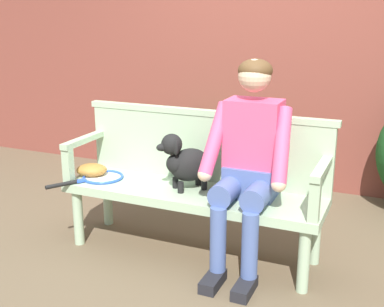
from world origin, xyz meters
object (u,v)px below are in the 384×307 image
at_px(person_seated, 249,158).
at_px(baseball_glove, 92,170).
at_px(dog_on_bench, 185,161).
at_px(tennis_racket, 99,178).
at_px(garden_bench, 192,198).

distance_m(person_seated, baseball_glove, 1.19).
height_order(dog_on_bench, tennis_racket, dog_on_bench).
xyz_separation_m(garden_bench, dog_on_bench, (-0.04, -0.01, 0.25)).
xyz_separation_m(person_seated, baseball_glove, (-1.16, -0.01, -0.23)).
distance_m(garden_bench, baseball_glove, 0.78).
distance_m(dog_on_bench, baseball_glove, 0.75).
height_order(garden_bench, person_seated, person_seated).
distance_m(garden_bench, tennis_racket, 0.69).
relative_size(person_seated, baseball_glove, 6.06).
distance_m(garden_bench, dog_on_bench, 0.26).
xyz_separation_m(person_seated, tennis_racket, (-1.08, -0.05, -0.26)).
xyz_separation_m(garden_bench, baseball_glove, (-0.78, -0.03, 0.11)).
relative_size(garden_bench, person_seated, 1.31).
relative_size(garden_bench, baseball_glove, 7.96).
bearing_deg(person_seated, tennis_racket, -177.45).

